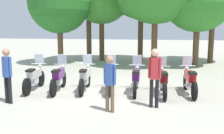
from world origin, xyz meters
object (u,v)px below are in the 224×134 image
object	(u,v)px
motorcycle_0	(35,77)
person_0	(7,71)
motorcycle_1	(59,78)
person_2	(110,80)
motorcycle_5	(163,81)
tree_0	(59,3)
motorcycle_6	(190,80)
motorcycle_2	(85,78)
person_1	(155,73)
motorcycle_4	(136,79)
motorcycle_3	(110,78)

from	to	relation	value
motorcycle_0	person_0	bearing A→B (deg)	172.95
motorcycle_1	person_0	bearing A→B (deg)	143.78
person_2	motorcycle_5	bearing A→B (deg)	163.77
motorcycle_5	tree_0	bearing A→B (deg)	39.85
person_0	motorcycle_6	bearing A→B (deg)	128.22
motorcycle_0	motorcycle_6	distance (m)	5.93
motorcycle_5	motorcycle_6	size ratio (longest dim) A/B	1.00
motorcycle_2	person_2	size ratio (longest dim) A/B	1.32
motorcycle_5	person_1	bearing A→B (deg)	165.86
motorcycle_6	person_2	xyz separation A→B (m)	(-2.55, -2.53, 0.45)
motorcycle_5	person_2	size ratio (longest dim) A/B	1.32
motorcycle_0	person_1	distance (m)	4.89
motorcycle_5	motorcycle_4	bearing A→B (deg)	77.72
motorcycle_4	person_1	size ratio (longest dim) A/B	1.20
motorcycle_1	person_0	xyz separation A→B (m)	(-1.02, -1.82, 0.54)
motorcycle_0	motorcycle_3	xyz separation A→B (m)	(2.96, 0.33, 0.00)
motorcycle_0	person_0	world-z (taller)	person_0
motorcycle_3	person_0	xyz separation A→B (m)	(-2.99, -2.13, 0.54)
motorcycle_4	motorcycle_6	bearing A→B (deg)	-87.86
person_0	tree_0	xyz separation A→B (m)	(-1.52, 8.76, 2.92)
motorcycle_6	person_1	world-z (taller)	person_1
person_1	motorcycle_0	bearing A→B (deg)	78.44
person_0	tree_0	bearing A→B (deg)	-152.44
motorcycle_1	motorcycle_2	world-z (taller)	same
motorcycle_0	person_2	xyz separation A→B (m)	(3.37, -2.10, 0.45)
motorcycle_1	motorcycle_3	bearing A→B (deg)	-87.98
motorcycle_5	motorcycle_6	xyz separation A→B (m)	(0.99, 0.28, 0.00)
motorcycle_5	motorcycle_1	bearing A→B (deg)	88.16
motorcycle_0	motorcycle_2	world-z (taller)	same
motorcycle_6	motorcycle_2	bearing A→B (deg)	88.30
motorcycle_0	motorcycle_4	distance (m)	3.96
motorcycle_2	person_1	world-z (taller)	person_1
tree_0	person_0	bearing A→B (deg)	-80.13
person_1	person_2	xyz separation A→B (m)	(-1.27, -0.65, -0.12)
motorcycle_0	motorcycle_4	world-z (taller)	same
person_1	tree_0	xyz separation A→B (m)	(-6.19, 8.41, 2.90)
motorcycle_3	person_0	size ratio (longest dim) A/B	1.22
motorcycle_1	motorcycle_3	size ratio (longest dim) A/B	1.00
motorcycle_0	person_0	size ratio (longest dim) A/B	1.22
motorcycle_1	motorcycle_4	world-z (taller)	same
tree_0	person_2	bearing A→B (deg)	-61.47
motorcycle_1	motorcycle_6	size ratio (longest dim) A/B	1.00
motorcycle_3	motorcycle_2	bearing A→B (deg)	88.39
motorcycle_1	motorcycle_3	xyz separation A→B (m)	(1.97, 0.31, 0.00)
person_2	tree_0	bearing A→B (deg)	-133.03
motorcycle_3	motorcycle_1	bearing A→B (deg)	92.66
motorcycle_6	person_0	xyz separation A→B (m)	(-5.95, -2.23, 0.54)
motorcycle_0	motorcycle_6	xyz separation A→B (m)	(5.92, 0.43, 0.00)
motorcycle_0	motorcycle_4	xyz separation A→B (m)	(3.95, 0.30, 0.00)
motorcycle_4	motorcycle_6	size ratio (longest dim) A/B	1.00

